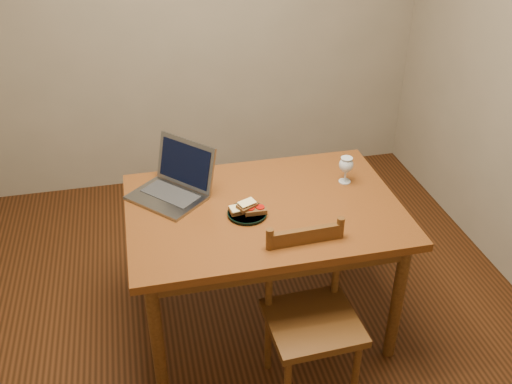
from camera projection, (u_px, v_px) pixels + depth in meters
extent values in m
cube|color=black|center=(243.00, 320.00, 3.12)|extent=(3.20, 3.20, 0.02)
cube|color=gray|center=(191.00, 4.00, 3.76)|extent=(3.20, 0.02, 2.60)
cube|color=#562B0E|center=(264.00, 210.00, 2.73)|extent=(1.30, 0.90, 0.04)
cylinder|color=#37200B|center=(157.00, 341.00, 2.51)|extent=(0.06, 0.06, 0.70)
cylinder|color=#37200B|center=(397.00, 301.00, 2.73)|extent=(0.06, 0.06, 0.70)
cylinder|color=#37200B|center=(147.00, 242.00, 3.13)|extent=(0.06, 0.06, 0.70)
cylinder|color=#37200B|center=(343.00, 216.00, 3.34)|extent=(0.06, 0.06, 0.70)
cube|color=#37200B|center=(313.00, 322.00, 2.53)|extent=(0.41, 0.39, 0.04)
cube|color=#37200B|center=(305.00, 240.00, 2.47)|extent=(0.32, 0.04, 0.11)
cylinder|color=black|center=(247.00, 213.00, 2.65)|extent=(0.19, 0.19, 0.02)
cube|color=slate|center=(166.00, 198.00, 2.77)|extent=(0.41, 0.42, 0.02)
cube|color=slate|center=(186.00, 163.00, 2.81)|extent=(0.29, 0.30, 0.23)
cube|color=black|center=(186.00, 163.00, 2.81)|extent=(0.24, 0.26, 0.19)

